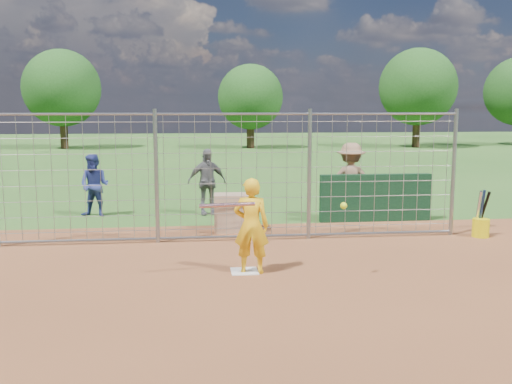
{
  "coord_description": "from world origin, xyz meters",
  "views": [
    {
      "loc": [
        -0.81,
        -9.05,
        2.62
      ],
      "look_at": [
        0.3,
        0.8,
        1.15
      ],
      "focal_mm": 40.0,
      "sensor_mm": 36.0,
      "label": 1
    }
  ],
  "objects": [
    {
      "name": "dugout_wall",
      "position": [
        3.4,
        3.6,
        0.55
      ],
      "size": [
        2.6,
        0.2,
        1.1
      ],
      "primitive_type": "cube",
      "color": "#11381E",
      "rests_on": "ground"
    },
    {
      "name": "bystander_c",
      "position": [
        2.9,
        3.95,
        0.9
      ],
      "size": [
        1.27,
        0.87,
        1.81
      ],
      "primitive_type": "imported",
      "rotation": [
        0.0,
        0.0,
        2.96
      ],
      "color": "#8B664B",
      "rests_on": "ground"
    },
    {
      "name": "bystander_b",
      "position": [
        -0.46,
        4.89,
        0.82
      ],
      "size": [
        1.02,
        0.57,
        1.63
      ],
      "primitive_type": "imported",
      "rotation": [
        0.0,
        0.0,
        0.19
      ],
      "color": "#5B5C61",
      "rests_on": "ground"
    },
    {
      "name": "batter",
      "position": [
        0.11,
        -0.26,
        0.77
      ],
      "size": [
        0.62,
        0.47,
        1.53
      ],
      "primitive_type": "imported",
      "rotation": [
        0.0,
        0.0,
        2.95
      ],
      "color": "yellow",
      "rests_on": "ground"
    },
    {
      "name": "tree_line",
      "position": [
        3.13,
        28.13,
        3.71
      ],
      "size": [
        44.66,
        6.72,
        6.48
      ],
      "color": "#3F2B19",
      "rests_on": "ground"
    },
    {
      "name": "infield_dirt",
      "position": [
        0.0,
        -3.0,
        0.01
      ],
      "size": [
        18.0,
        18.0,
        0.0
      ],
      "primitive_type": "plane",
      "color": "brown",
      "rests_on": "ground"
    },
    {
      "name": "equipment_bin",
      "position": [
        0.04,
        2.89,
        0.4
      ],
      "size": [
        0.82,
        0.58,
        0.8
      ],
      "primitive_type": "cube",
      "rotation": [
        0.0,
        0.0,
        -0.04
      ],
      "color": "tan",
      "rests_on": "ground"
    },
    {
      "name": "bucket_with_bats",
      "position": [
        5.03,
        1.76,
        0.25
      ],
      "size": [
        0.34,
        0.41,
        0.97
      ],
      "color": "yellow",
      "rests_on": "ground"
    },
    {
      "name": "home_plate",
      "position": [
        0.0,
        -0.2,
        0.01
      ],
      "size": [
        0.43,
        0.43,
        0.02
      ],
      "primitive_type": "cube",
      "color": "silver",
      "rests_on": "ground"
    },
    {
      "name": "backstop_fence",
      "position": [
        0.0,
        2.0,
        1.26
      ],
      "size": [
        9.08,
        0.08,
        2.6
      ],
      "color": "gray",
      "rests_on": "ground"
    },
    {
      "name": "ground",
      "position": [
        0.0,
        0.0,
        0.0
      ],
      "size": [
        100.0,
        100.0,
        0.0
      ],
      "primitive_type": "plane",
      "color": "#2D591E",
      "rests_on": "ground"
    },
    {
      "name": "equipment_in_play",
      "position": [
        0.13,
        -0.61,
        1.16
      ],
      "size": [
        2.23,
        0.38,
        0.1
      ],
      "color": "silver",
      "rests_on": "ground"
    },
    {
      "name": "bystander_a",
      "position": [
        -3.16,
        4.92,
        0.76
      ],
      "size": [
        0.87,
        0.76,
        1.52
      ],
      "primitive_type": "imported",
      "rotation": [
        0.0,
        0.0,
        -0.29
      ],
      "color": "navy",
      "rests_on": "ground"
    }
  ]
}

